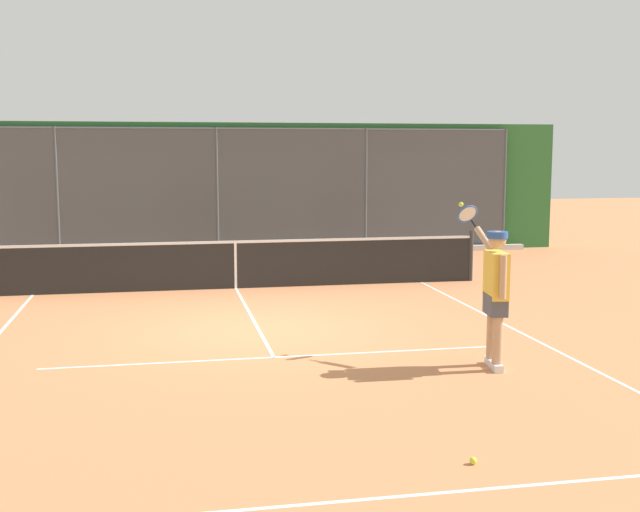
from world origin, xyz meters
name	(u,v)px	position (x,y,z in m)	size (l,w,h in m)	color
ground_plane	(258,329)	(0.00, 0.00, 0.00)	(60.00, 60.00, 0.00)	#C67A4C
court_line_markings	(276,362)	(0.00, 1.97, 0.00)	(7.80, 10.04, 0.01)	white
fence_backdrop	(215,189)	(0.00, -9.41, 1.72)	(18.81, 1.37, 3.46)	#474C51
tennis_net	(235,264)	(0.00, -3.79, 0.49)	(10.02, 0.09, 1.07)	#2D2D2D
tennis_player	(495,287)	(-2.67, 2.74, 1.04)	(0.35, 1.45, 2.04)	silver
tennis_ball_near_baseline	(473,461)	(-1.22, 5.71, 0.03)	(0.07, 0.07, 0.07)	#CCDB33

